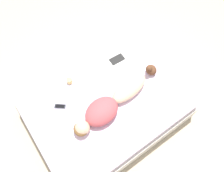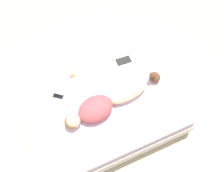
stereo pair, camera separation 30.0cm
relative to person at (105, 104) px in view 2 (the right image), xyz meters
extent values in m
plane|color=#B7A88E|center=(0.10, 0.00, -0.56)|extent=(12.00, 12.00, 0.00)
cube|color=beige|center=(0.10, 0.00, -0.40)|extent=(1.57, 2.08, 0.33)
cube|color=silver|center=(0.10, 0.00, -0.16)|extent=(1.51, 2.02, 0.14)
ellipsoid|color=#DBB28E|center=(0.05, -0.36, -0.01)|extent=(0.33, 0.61, 0.17)
ellipsoid|color=#B2474C|center=(-0.02, 0.13, 0.01)|extent=(0.41, 0.51, 0.20)
ellipsoid|color=brown|center=(-0.06, 0.47, 0.00)|extent=(0.21, 0.20, 0.10)
sphere|color=#DBB28E|center=(-0.06, 0.45, 0.00)|extent=(0.19, 0.19, 0.19)
cube|color=white|center=(0.37, -0.53, -0.09)|extent=(0.22, 0.33, 0.01)
cube|color=white|center=(0.57, -0.54, -0.09)|extent=(0.22, 0.33, 0.01)
cube|color=black|center=(0.57, -0.54, -0.08)|extent=(0.14, 0.23, 0.00)
cylinder|color=tan|center=(0.64, 0.23, -0.06)|extent=(0.08, 0.08, 0.08)
cylinder|color=black|center=(0.64, 0.23, -0.02)|extent=(0.07, 0.07, 0.00)
torus|color=tan|center=(0.69, 0.23, -0.06)|extent=(0.06, 0.01, 0.06)
cube|color=#333842|center=(0.40, 0.53, -0.09)|extent=(0.14, 0.16, 0.01)
cube|color=black|center=(0.40, 0.53, -0.08)|extent=(0.12, 0.13, 0.00)
ellipsoid|color=brown|center=(0.11, -0.80, -0.02)|extent=(0.16, 0.15, 0.14)
sphere|color=brown|center=(0.11, -0.75, 0.07)|extent=(0.09, 0.09, 0.09)
camera|label=1|loc=(-0.95, 0.63, 2.59)|focal=35.00mm
camera|label=2|loc=(-1.09, 0.37, 2.59)|focal=35.00mm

